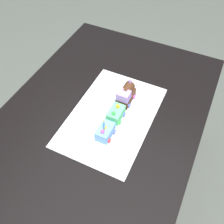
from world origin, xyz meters
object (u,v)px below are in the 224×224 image
object	(u,v)px
dining_table	(103,125)
birthday_candle	(104,124)
cake_car_hopper_mint_green	(116,114)
cake_car_caboose_sky_blue	(105,132)
cake_locomotive	(126,95)

from	to	relation	value
dining_table	birthday_candle	world-z (taller)	birthday_candle
cake_car_hopper_mint_green	cake_car_caboose_sky_blue	bearing A→B (deg)	0.00
dining_table	cake_car_caboose_sky_blue	size ratio (longest dim) A/B	14.00
birthday_candle	cake_car_hopper_mint_green	bearing A→B (deg)	180.00
cake_locomotive	cake_car_caboose_sky_blue	distance (m)	0.25
cake_car_hopper_mint_green	cake_car_caboose_sky_blue	size ratio (longest dim) A/B	1.00
cake_locomotive	birthday_candle	size ratio (longest dim) A/B	2.30
dining_table	cake_locomotive	distance (m)	0.22
dining_table	cake_car_caboose_sky_blue	distance (m)	0.20
cake_locomotive	dining_table	bearing A→B (deg)	-31.18
cake_car_caboose_sky_blue	birthday_candle	bearing A→B (deg)	-0.00
cake_car_caboose_sky_blue	cake_locomotive	bearing A→B (deg)	-180.00
birthday_candle	dining_table	bearing A→B (deg)	-149.74
cake_locomotive	cake_car_hopper_mint_green	xyz separation A→B (m)	(0.13, 0.00, -0.02)
cake_locomotive	cake_car_hopper_mint_green	size ratio (longest dim) A/B	1.40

